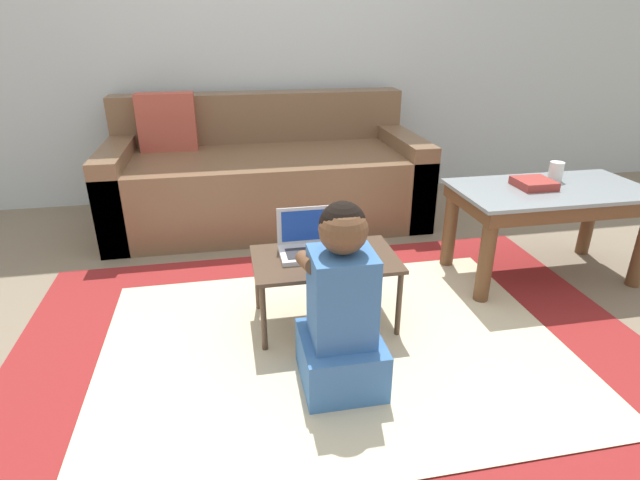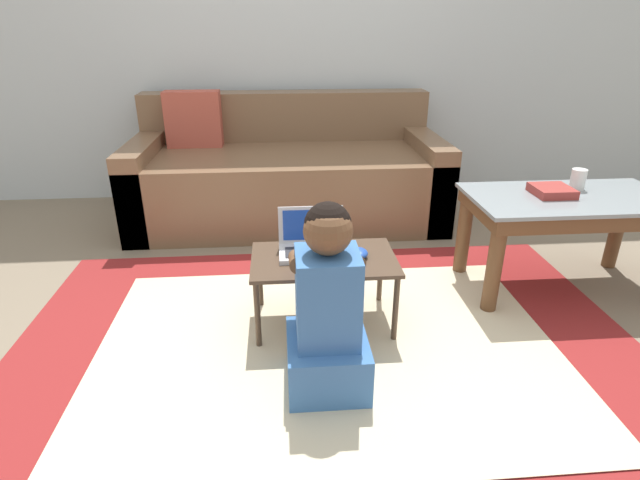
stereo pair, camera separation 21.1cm
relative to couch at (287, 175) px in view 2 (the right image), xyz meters
name	(u,v)px [view 2 (the right image)]	position (x,y,z in m)	size (l,w,h in m)	color
ground_plane	(318,319)	(0.10, -1.34, -0.29)	(16.00, 16.00, 0.00)	#7F705B
wall_back	(296,18)	(0.10, 0.51, 0.96)	(9.00, 0.06, 2.50)	silver
area_rug	(328,349)	(0.13, -1.57, -0.28)	(2.59, 1.88, 0.01)	maroon
couch	(287,175)	(0.00, 0.00, 0.00)	(1.98, 0.95, 0.82)	brown
coffee_table	(568,212)	(1.32, -1.13, 0.11)	(0.95, 0.50, 0.48)	gray
laptop_desk	(324,265)	(0.13, -1.37, 0.00)	(0.61, 0.37, 0.32)	#4C3828
laptop	(312,245)	(0.08, -1.31, 0.07)	(0.28, 0.18, 0.19)	silver
computer_mouse	(359,253)	(0.28, -1.37, 0.05)	(0.07, 0.09, 0.04)	#234CB2
person_seated	(328,312)	(0.11, -1.77, 0.02)	(0.29, 0.39, 0.71)	#3D70B2
cup_on_table	(578,179)	(1.39, -1.04, 0.24)	(0.07, 0.07, 0.10)	white
book_on_table	(552,191)	(1.23, -1.11, 0.21)	(0.17, 0.17, 0.04)	#99332D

